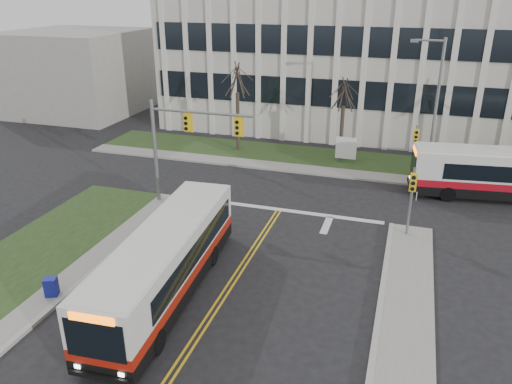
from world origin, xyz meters
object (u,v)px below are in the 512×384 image
object	(u,v)px
streetlight	(434,102)
bus_main	(166,264)
directory_sign	(346,148)
newspaper_box_blue	(51,288)
bus_cross	(508,176)

from	to	relation	value
streetlight	bus_main	distance (m)	20.85
bus_main	directory_sign	bearing A→B (deg)	72.02
bus_main	newspaper_box_blue	xyz separation A→B (m)	(-4.50, -1.73, -1.00)
streetlight	bus_main	xyz separation A→B (m)	(-10.33, -17.72, -3.72)
bus_main	bus_cross	world-z (taller)	bus_cross
newspaper_box_blue	streetlight	bearing A→B (deg)	30.97
directory_sign	bus_main	bearing A→B (deg)	-104.17
bus_main	newspaper_box_blue	world-z (taller)	bus_main
bus_cross	streetlight	bearing A→B (deg)	-122.20
bus_cross	newspaper_box_blue	size ratio (longest dim) A/B	11.74
newspaper_box_blue	bus_main	bearing A→B (deg)	-0.65
newspaper_box_blue	bus_cross	bearing A→B (deg)	19.71
directory_sign	newspaper_box_blue	world-z (taller)	directory_sign
bus_main	streetlight	bearing A→B (deg)	55.94
bus_cross	newspaper_box_blue	bearing A→B (deg)	-55.82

